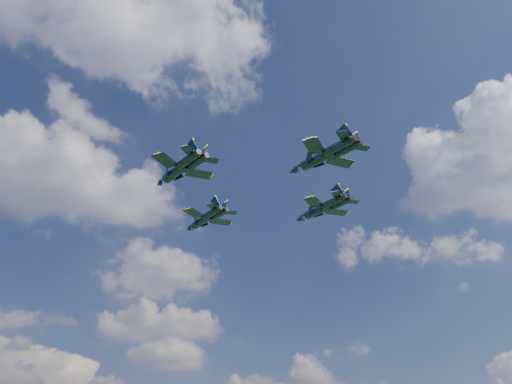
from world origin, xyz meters
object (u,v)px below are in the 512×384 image
object	(u,v)px
jet_lead	(201,221)
jet_left	(175,173)
jet_slot	(316,159)
jet_right	(316,211)

from	to	relation	value
jet_lead	jet_left	distance (m)	26.57
jet_lead	jet_left	bearing A→B (deg)	-133.19
jet_lead	jet_slot	xyz separation A→B (m)	(11.63, -36.15, -2.58)
jet_left	jet_slot	xyz separation A→B (m)	(22.36, -12.01, 0.28)
jet_right	jet_slot	world-z (taller)	jet_right
jet_lead	jet_right	world-z (taller)	jet_right
jet_right	jet_lead	bearing A→B (deg)	131.72
jet_left	jet_lead	bearing A→B (deg)	44.71
jet_left	jet_slot	world-z (taller)	jet_slot
jet_left	jet_right	xyz separation A→B (m)	(34.12, 12.11, 3.71)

